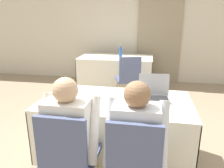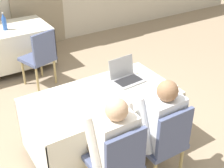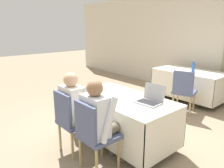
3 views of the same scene
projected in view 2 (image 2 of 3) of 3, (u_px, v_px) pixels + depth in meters
name	position (u px, v px, depth m)	size (l,w,h in m)	color
ground_plane	(102.00, 147.00, 3.75)	(24.00, 24.00, 0.00)	gray
conference_table_near	(102.00, 109.00, 3.47)	(1.65, 0.88, 0.74)	silver
laptop	(126.00, 77.00, 3.64)	(0.36, 0.31, 0.25)	#99999E
cell_phone	(125.00, 108.00, 3.17)	(0.08, 0.14, 0.01)	black
paper_beside_laptop	(100.00, 82.00, 3.63)	(0.31, 0.35, 0.00)	white
water_bottle	(4.00, 22.00, 5.06)	(0.07, 0.07, 0.29)	#2D5BB7
chair_near_left	(118.00, 162.00, 2.82)	(0.44, 0.44, 0.92)	tan
chair_near_right	(164.00, 141.00, 3.08)	(0.44, 0.44, 0.92)	tan
chair_far_spare	(40.00, 56.00, 4.78)	(0.55, 0.55, 0.92)	tan
person_checkered_shirt	(112.00, 142.00, 2.82)	(0.50, 0.52, 1.18)	#665B4C
person_white_shirt	(159.00, 123.00, 3.07)	(0.50, 0.52, 1.18)	#665B4C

